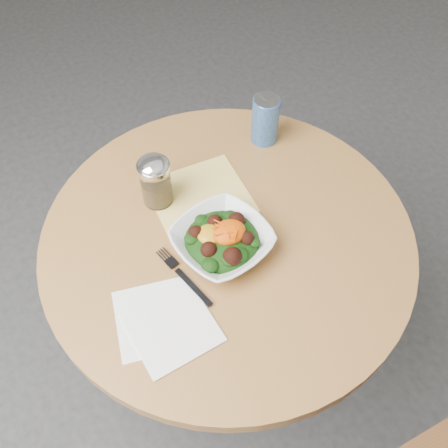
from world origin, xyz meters
name	(u,v)px	position (x,y,z in m)	size (l,w,h in m)	color
ground	(226,353)	(0.00, 0.00, 0.00)	(6.00, 6.00, 0.00)	#2E2E31
table	(227,275)	(0.00, 0.00, 0.55)	(0.90, 0.90, 0.75)	black
cloth_napkin	(200,196)	(-0.01, 0.13, 0.75)	(0.24, 0.22, 0.00)	yellow
paper_napkins	(164,322)	(-0.23, -0.14, 0.75)	(0.21, 0.23, 0.00)	white
salad_bowl	(222,240)	(-0.03, -0.03, 0.78)	(0.25, 0.25, 0.08)	white
fork	(182,275)	(-0.15, -0.05, 0.76)	(0.05, 0.19, 0.00)	black
spice_shaker	(156,182)	(-0.10, 0.17, 0.82)	(0.08, 0.08, 0.14)	silver
beverage_can	(265,120)	(0.25, 0.23, 0.82)	(0.07, 0.07, 0.14)	navy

